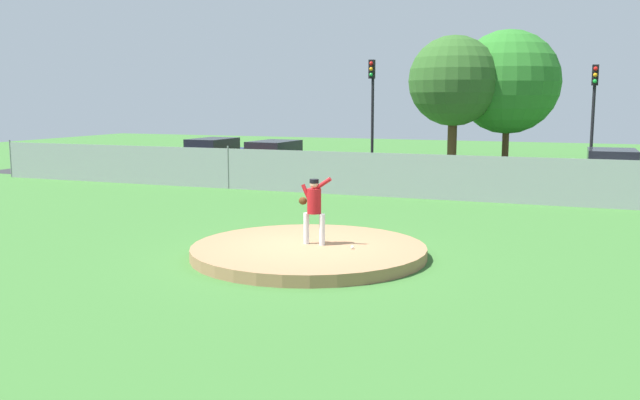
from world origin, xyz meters
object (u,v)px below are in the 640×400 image
baseball (352,247)px  parked_car_silver (611,172)px  parked_car_red (274,159)px  pitcher_youth (314,205)px  traffic_light_near (372,97)px  traffic_cone_orange (403,176)px  parked_car_navy (213,156)px  traffic_light_far (594,102)px

baseball → parked_car_silver: (5.69, 14.06, 0.51)m
baseball → parked_car_silver: bearing=67.9°
parked_car_red → pitcher_youth: bearing=-61.9°
pitcher_youth → traffic_light_near: (-4.13, 18.11, 2.50)m
parked_car_silver → traffic_cone_orange: (-8.32, 0.81, -0.54)m
parked_car_red → traffic_cone_orange: (6.11, 0.20, -0.53)m
parked_car_navy → traffic_cone_orange: (9.55, -0.11, -0.55)m
baseball → traffic_cone_orange: 15.10m
pitcher_youth → traffic_cone_orange: (-1.64, 14.73, -0.93)m
parked_car_red → traffic_light_far: 14.52m
parked_car_silver → traffic_light_far: 5.37m
pitcher_youth → parked_car_red: bearing=118.1°
parked_car_silver → traffic_light_near: (-10.80, 4.19, 2.88)m
parked_car_silver → traffic_light_far: (-0.73, 4.61, 2.64)m
parked_car_navy → parked_car_silver: size_ratio=1.06×
parked_car_navy → traffic_light_near: 8.30m
baseball → parked_car_red: (-8.73, 14.66, 0.50)m
parked_car_red → traffic_light_far: (13.70, 4.01, 2.65)m
parked_car_silver → traffic_light_near: traffic_light_near is taller
baseball → parked_car_silver: parked_car_silver is taller
traffic_light_far → parked_car_silver: bearing=-81.1°
parked_car_silver → traffic_cone_orange: size_ratio=8.09×
pitcher_youth → parked_car_silver: 15.44m
parked_car_silver → traffic_light_near: bearing=158.8°
traffic_light_near → pitcher_youth: bearing=-77.2°
parked_car_red → traffic_cone_orange: parked_car_red is taller
traffic_cone_orange → parked_car_silver: bearing=-5.5°
traffic_cone_orange → traffic_light_far: 9.07m
baseball → parked_car_navy: parked_car_navy is taller
parked_car_red → traffic_light_near: size_ratio=0.89×
traffic_light_near → baseball: bearing=-74.4°
traffic_cone_orange → traffic_light_near: (-2.49, 3.38, 3.43)m
pitcher_youth → traffic_light_far: size_ratio=0.31×
parked_car_navy → traffic_cone_orange: bearing=-0.7°
pitcher_youth → traffic_light_near: traffic_light_near is taller
parked_car_navy → traffic_light_near: size_ratio=0.87×
baseball → parked_car_red: parked_car_red is taller
parked_car_navy → traffic_light_far: bearing=12.2°
traffic_light_near → traffic_light_far: bearing=2.4°
traffic_light_far → baseball: bearing=-104.9°
traffic_cone_orange → traffic_light_near: bearing=126.3°
traffic_cone_orange → traffic_light_far: bearing=26.6°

